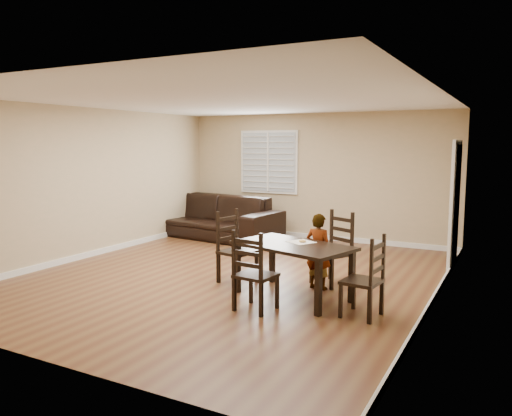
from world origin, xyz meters
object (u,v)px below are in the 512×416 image
Objects in this scene: dining_table at (293,251)px; child at (318,251)px; chair_left at (231,249)px; chair_near at (338,250)px; donut at (302,241)px; chair_right at (371,281)px; chair_far at (250,276)px; sofa at (212,216)px.

dining_table is 1.60× the size of child.
child is at bearing -68.76° from chair_left.
chair_near is 0.87m from donut.
dining_table is at bearing -98.85° from chair_right.
chair_far is 0.95× the size of chair_left.
chair_right is 5.72m from sofa.
child reaches higher than chair_left.
child is at bearing -29.97° from sofa.
chair_far reaches higher than dining_table.
chair_near is at bearing -139.96° from chair_right.
sofa is at bearing 49.45° from chair_left.
chair_far is at bearing -106.01° from donut.
sofa is at bearing -30.38° from child.
chair_right reaches higher than dining_table.
donut is at bearing -100.40° from chair_far.
chair_right reaches higher than donut.
donut is (1.22, -0.16, 0.27)m from chair_left.
chair_near is 0.99× the size of child.
child is at bearing 76.67° from donut.
chair_right is at bearing -30.51° from chair_near.
chair_left is 1.07× the size of chair_right.
chair_far reaches higher than sofa.
sofa is at bearing 152.67° from dining_table.
chair_right is 1.31m from child.
chair_left is at bearing -44.50° from chair_far.
chair_near reaches higher than chair_left.
chair_left is 1.26m from donut.
chair_near reaches higher than sofa.
chair_left is at bearing 172.43° from donut.
chair_near reaches higher than dining_table.
chair_right is at bearing -93.61° from chair_left.
chair_far is at bearing -63.69° from chair_right.
chair_far is at bearing -128.25° from chair_left.
chair_left is (-1.15, 0.33, -0.16)m from dining_table.
sofa is (-2.21, 2.87, -0.03)m from chair_left.
chair_far is 0.94× the size of child.
donut is at bearing 83.30° from child.
chair_right is 0.92× the size of child.
donut reaches higher than dining_table.
chair_near is (0.30, 0.96, -0.15)m from dining_table.
child is at bearing -124.41° from chair_right.
child is (-0.14, -0.42, 0.05)m from chair_near.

